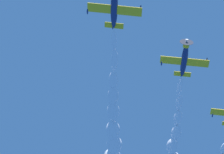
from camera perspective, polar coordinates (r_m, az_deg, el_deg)
name	(u,v)px	position (r m, az deg, el deg)	size (l,w,h in m)	color
airplane_lead	(114,6)	(64.06, 0.35, 11.33)	(8.88, 9.56, 3.46)	navy
airplane_left_wingman	(184,59)	(73.95, 11.61, 2.88)	(8.87, 9.61, 3.24)	navy
smoke_trail_lead	(114,151)	(81.97, 0.25, -11.82)	(40.54, 20.28, 9.41)	white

